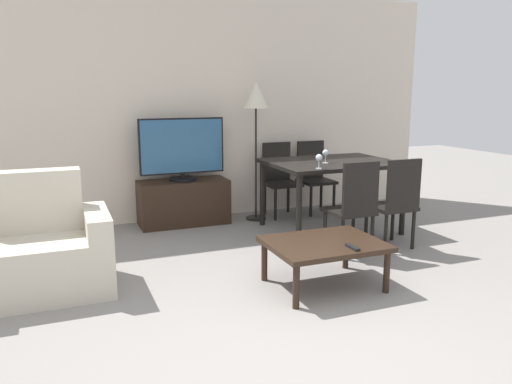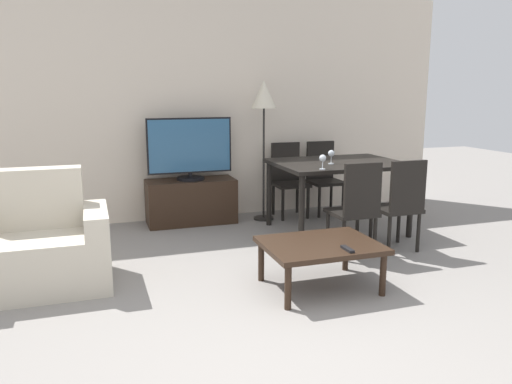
{
  "view_description": "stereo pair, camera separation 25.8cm",
  "coord_description": "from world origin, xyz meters",
  "views": [
    {
      "loc": [
        -1.14,
        -2.2,
        1.53
      ],
      "look_at": [
        0.47,
        1.8,
        0.65
      ],
      "focal_mm": 35.0,
      "sensor_mm": 36.0,
      "label": 1
    },
    {
      "loc": [
        -0.89,
        -2.29,
        1.53
      ],
      "look_at": [
        0.47,
        1.8,
        0.65
      ],
      "focal_mm": 35.0,
      "sensor_mm": 36.0,
      "label": 2
    }
  ],
  "objects": [
    {
      "name": "wall_back",
      "position": [
        0.0,
        3.63,
        1.35
      ],
      "size": [
        7.12,
        0.06,
        2.7
      ],
      "color": "beige",
      "rests_on": "ground_plane"
    },
    {
      "name": "wine_glass_center",
      "position": [
        1.24,
        2.06,
        0.88
      ],
      "size": [
        0.07,
        0.07,
        0.15
      ],
      "color": "silver",
      "rests_on": "dining_table"
    },
    {
      "name": "tv",
      "position": [
        0.19,
        3.34,
        0.87
      ],
      "size": [
        0.97,
        0.32,
        0.71
      ],
      "color": "black",
      "rests_on": "tv_stand"
    },
    {
      "name": "dining_chair_far_left",
      "position": [
        1.4,
        3.33,
        0.49
      ],
      "size": [
        0.4,
        0.4,
        0.9
      ],
      "color": "black",
      "rests_on": "ground_plane"
    },
    {
      "name": "ground_plane",
      "position": [
        0.0,
        0.0,
        0.0
      ],
      "size": [
        18.0,
        18.0,
        0.0
      ],
      "primitive_type": "plane",
      "color": "gray"
    },
    {
      "name": "dining_chair_far",
      "position": [
        1.88,
        3.33,
        0.49
      ],
      "size": [
        0.4,
        0.4,
        0.9
      ],
      "color": "black",
      "rests_on": "ground_plane"
    },
    {
      "name": "armchair",
      "position": [
        -1.34,
        1.8,
        0.32
      ],
      "size": [
        1.09,
        0.72,
        0.92
      ],
      "color": "beige",
      "rests_on": "ground_plane"
    },
    {
      "name": "remote_primary",
      "position": [
        0.86,
        0.84,
        0.38
      ],
      "size": [
        0.04,
        0.15,
        0.02
      ],
      "color": "black",
      "rests_on": "coffee_table"
    },
    {
      "name": "dining_table",
      "position": [
        1.64,
        2.5,
        0.69
      ],
      "size": [
        1.36,
        1.05,
        0.77
      ],
      "color": "black",
      "rests_on": "ground_plane"
    },
    {
      "name": "coffee_table",
      "position": [
        0.76,
        1.08,
        0.33
      ],
      "size": [
        0.88,
        0.69,
        0.37
      ],
      "color": "black",
      "rests_on": "ground_plane"
    },
    {
      "name": "dining_chair_near_right",
      "position": [
        1.88,
        1.66,
        0.49
      ],
      "size": [
        0.4,
        0.4,
        0.9
      ],
      "color": "black",
      "rests_on": "ground_plane"
    },
    {
      "name": "tv_stand",
      "position": [
        0.19,
        3.35,
        0.26
      ],
      "size": [
        1.02,
        0.44,
        0.52
      ],
      "color": "black",
      "rests_on": "ground_plane"
    },
    {
      "name": "dining_chair_near",
      "position": [
        1.4,
        1.66,
        0.49
      ],
      "size": [
        0.4,
        0.4,
        0.9
      ],
      "color": "black",
      "rests_on": "ground_plane"
    },
    {
      "name": "floor_lamp",
      "position": [
        1.05,
        3.23,
        1.39
      ],
      "size": [
        0.29,
        0.29,
        1.64
      ],
      "color": "black",
      "rests_on": "ground_plane"
    },
    {
      "name": "wine_glass_left",
      "position": [
        1.49,
        2.37,
        0.88
      ],
      "size": [
        0.07,
        0.07,
        0.15
      ],
      "color": "silver",
      "rests_on": "dining_table"
    }
  ]
}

